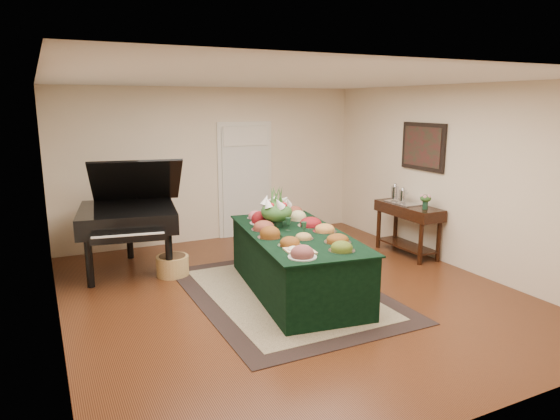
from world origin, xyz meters
name	(u,v)px	position (x,y,z in m)	size (l,w,h in m)	color
ground	(290,293)	(0.00, 0.00, 0.00)	(6.00, 6.00, 0.00)	black
area_rug	(285,293)	(-0.08, 0.00, 0.01)	(2.28, 3.20, 0.01)	black
kitchen_doorway	(245,181)	(0.60, 2.97, 1.02)	(1.05, 0.07, 2.10)	silver
buffet_table	(296,262)	(0.09, 0.00, 0.40)	(1.50, 2.62, 0.80)	black
food_platters	(293,228)	(0.09, 0.09, 0.85)	(1.23, 2.24, 0.13)	silver
cutting_board	(299,248)	(-0.26, -0.72, 0.84)	(0.35, 0.35, 0.10)	tan
green_goblets	(296,226)	(0.08, 0.00, 0.89)	(0.14, 0.37, 0.18)	#143321
floral_centerpiece	(277,208)	(0.01, 0.43, 1.06)	(0.44, 0.44, 0.44)	#143321
grand_piano	(128,216)	(-1.70, 1.83, 0.83)	(1.66, 1.79, 1.67)	black
wicker_basket	(173,266)	(-1.20, 1.35, 0.14)	(0.46, 0.46, 0.29)	#A27A41
mahogany_sideboard	(408,216)	(2.50, 0.68, 0.64)	(0.45, 1.23, 0.83)	black
tea_service	(399,195)	(2.50, 0.92, 0.94)	(0.34, 0.58, 0.30)	silver
pink_bouquet	(426,199)	(2.50, 0.31, 0.99)	(0.19, 0.19, 0.24)	#143321
wall_painting	(423,147)	(2.72, 0.68, 1.75)	(0.05, 0.95, 0.75)	black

